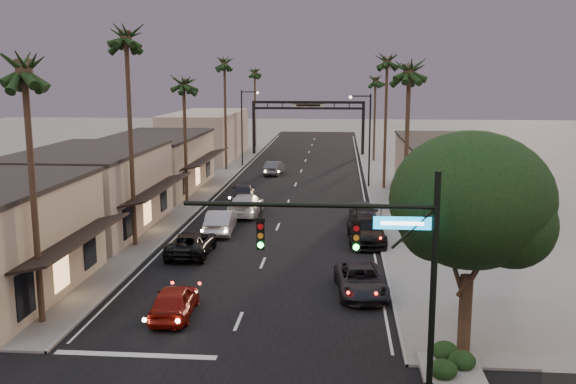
% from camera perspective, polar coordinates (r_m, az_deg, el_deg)
% --- Properties ---
extents(ground, '(200.00, 200.00, 0.00)m').
position_cam_1_polar(ground, '(58.04, 0.25, -0.34)').
color(ground, slate).
rests_on(ground, ground).
extents(road, '(14.00, 120.00, 0.02)m').
position_cam_1_polar(road, '(62.94, 0.61, 0.52)').
color(road, black).
rests_on(road, ground).
extents(sidewalk_left, '(5.00, 92.00, 0.12)m').
position_cam_1_polar(sidewalk_left, '(71.06, -6.65, 1.64)').
color(sidewalk_left, slate).
rests_on(sidewalk_left, ground).
extents(sidewalk_right, '(5.00, 92.00, 0.12)m').
position_cam_1_polar(sidewalk_right, '(69.86, 8.82, 1.43)').
color(sidewalk_right, slate).
rests_on(sidewalk_right, ground).
extents(storefront_mid, '(8.00, 14.00, 5.50)m').
position_cam_1_polar(storefront_mid, '(46.96, -17.16, 0.01)').
color(storefront_mid, '#A19381').
rests_on(storefront_mid, ground).
extents(storefront_far, '(8.00, 16.00, 5.00)m').
position_cam_1_polar(storefront_far, '(61.94, -11.69, 2.47)').
color(storefront_far, tan).
rests_on(storefront_far, ground).
extents(storefront_dist, '(8.00, 20.00, 6.00)m').
position_cam_1_polar(storefront_dist, '(84.04, -7.30, 5.01)').
color(storefront_dist, '#A19381').
rests_on(storefront_dist, ground).
extents(building_right, '(8.00, 18.00, 5.00)m').
position_cam_1_polar(building_right, '(58.24, 14.13, 1.87)').
color(building_right, '#A19381').
rests_on(building_right, ground).
extents(traffic_signal, '(8.51, 0.22, 7.80)m').
position_cam_1_polar(traffic_signal, '(21.67, 7.89, -5.21)').
color(traffic_signal, black).
rests_on(traffic_signal, ground).
extents(corner_tree, '(6.20, 6.20, 8.80)m').
position_cam_1_polar(corner_tree, '(25.28, 16.12, -1.17)').
color(corner_tree, '#38281C').
rests_on(corner_tree, ground).
extents(planter, '(2.20, 2.60, 0.24)m').
position_cam_1_polar(planter, '(25.20, 14.27, -15.50)').
color(planter, gray).
rests_on(planter, ground).
extents(arch, '(15.20, 0.40, 7.27)m').
position_cam_1_polar(arch, '(87.11, 1.81, 6.95)').
color(arch, black).
rests_on(arch, ground).
extents(streetlight_right, '(2.13, 0.30, 9.00)m').
position_cam_1_polar(streetlight_right, '(62.13, 7.02, 5.26)').
color(streetlight_right, black).
rests_on(streetlight_right, ground).
extents(streetlight_left, '(2.13, 0.30, 9.00)m').
position_cam_1_polar(streetlight_left, '(75.89, -3.92, 6.25)').
color(streetlight_left, black).
rests_on(streetlight_left, ground).
extents(palm_la, '(3.20, 3.20, 13.20)m').
position_cam_1_polar(palm_la, '(28.94, -22.47, 10.77)').
color(palm_la, '#38281C').
rests_on(palm_la, ground).
extents(palm_lb, '(3.20, 3.20, 15.20)m').
position_cam_1_polar(palm_lb, '(41.04, -14.22, 13.64)').
color(palm_lb, '#38281C').
rests_on(palm_lb, ground).
extents(palm_lc, '(3.20, 3.20, 12.20)m').
position_cam_1_polar(palm_lc, '(54.42, -9.28, 9.89)').
color(palm_lc, '#38281C').
rests_on(palm_lc, ground).
extents(palm_ld, '(3.20, 3.20, 14.20)m').
position_cam_1_polar(palm_ld, '(73.02, -5.68, 11.62)').
color(palm_ld, '#38281C').
rests_on(palm_ld, ground).
extents(palm_ra, '(3.20, 3.20, 13.20)m').
position_cam_1_polar(palm_ra, '(41.05, 10.74, 11.06)').
color(palm_ra, '#38281C').
rests_on(palm_ra, ground).
extents(palm_rb, '(3.20, 3.20, 14.20)m').
position_cam_1_polar(palm_rb, '(60.99, 8.82, 11.79)').
color(palm_rb, '#38281C').
rests_on(palm_rb, ground).
extents(palm_rc, '(3.20, 3.20, 12.20)m').
position_cam_1_polar(palm_rc, '(80.94, 7.79, 10.09)').
color(palm_rc, '#38281C').
rests_on(palm_rc, ground).
extents(palm_far, '(3.20, 3.20, 13.20)m').
position_cam_1_polar(palm_far, '(95.69, -2.98, 10.80)').
color(palm_far, '#38281C').
rests_on(palm_far, ground).
extents(oncoming_red, '(1.96, 4.41, 1.47)m').
position_cam_1_polar(oncoming_red, '(29.99, -10.06, -9.50)').
color(oncoming_red, maroon).
rests_on(oncoming_red, ground).
extents(oncoming_pickup, '(2.41, 5.22, 1.45)m').
position_cam_1_polar(oncoming_pickup, '(39.64, -8.57, -4.52)').
color(oncoming_pickup, black).
rests_on(oncoming_pickup, ground).
extents(oncoming_silver, '(2.00, 5.04, 1.63)m').
position_cam_1_polar(oncoming_silver, '(44.68, -6.01, -2.62)').
color(oncoming_silver, '#99989E').
rests_on(oncoming_silver, ground).
extents(oncoming_white, '(2.51, 5.77, 1.65)m').
position_cam_1_polar(oncoming_white, '(50.23, -3.76, -1.11)').
color(oncoming_white, '#B0B0B0').
rests_on(oncoming_white, ground).
extents(oncoming_dgrey, '(2.47, 4.93, 1.61)m').
position_cam_1_polar(oncoming_dgrey, '(55.72, -4.00, 0.02)').
color(oncoming_dgrey, black).
rests_on(oncoming_dgrey, ground).
extents(oncoming_grey_far, '(1.97, 4.66, 1.50)m').
position_cam_1_polar(oncoming_grey_far, '(70.17, -1.25, 2.16)').
color(oncoming_grey_far, '#434347').
rests_on(oncoming_grey_far, ground).
extents(curbside_near, '(2.83, 5.29, 1.41)m').
position_cam_1_polar(curbside_near, '(32.57, 6.49, -7.83)').
color(curbside_near, black).
rests_on(curbside_near, ground).
extents(curbside_black, '(2.58, 5.90, 1.69)m').
position_cam_1_polar(curbside_black, '(42.30, 6.97, -3.35)').
color(curbside_black, black).
rests_on(curbside_black, ground).
extents(curbside_grey, '(2.35, 4.78, 1.57)m').
position_cam_1_polar(curbside_grey, '(47.67, 6.74, -1.85)').
color(curbside_grey, '#424247').
rests_on(curbside_grey, ground).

